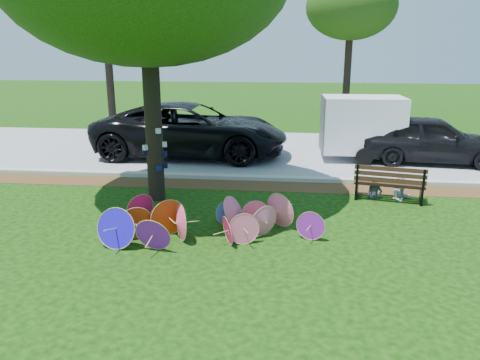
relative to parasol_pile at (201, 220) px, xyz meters
The scene contains 12 objects.
ground 0.78m from the parasol_pile, 72.32° to the right, with size 90.00×90.00×0.00m, color black.
mulch_strip 3.87m from the parasol_pile, 86.89° to the left, with size 90.00×1.00×0.01m, color #472D16.
curb 4.56m from the parasol_pile, 87.37° to the left, with size 90.00×0.30×0.12m, color #B7B5AD.
street 8.71m from the parasol_pile, 88.62° to the left, with size 90.00×8.00×0.01m, color gray.
parasol_pile is the anchor object (origin of this frame).
black_van 7.76m from the parasol_pile, 103.12° to the left, with size 3.25×7.04×1.96m, color black.
dark_pickup 10.00m from the parasol_pile, 47.54° to the left, with size 1.97×4.90×1.67m, color black.
cargo_trailer 8.87m from the parasol_pile, 59.95° to the left, with size 2.78×1.76×2.55m, color white.
park_bench 5.42m from the parasol_pile, 33.45° to the left, with size 1.84×0.70×0.96m, color black, non-canonical shape.
person_left 5.16m from the parasol_pile, 36.06° to the left, with size 0.41×0.27×1.12m, color #313843.
person_right 5.75m from the parasol_pile, 31.95° to the left, with size 0.58×0.45×1.19m, color silver.
bg_trees 15.31m from the parasol_pile, 74.79° to the left, with size 24.42×7.05×7.40m.
Camera 1 is at (1.62, -8.60, 3.97)m, focal length 35.00 mm.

